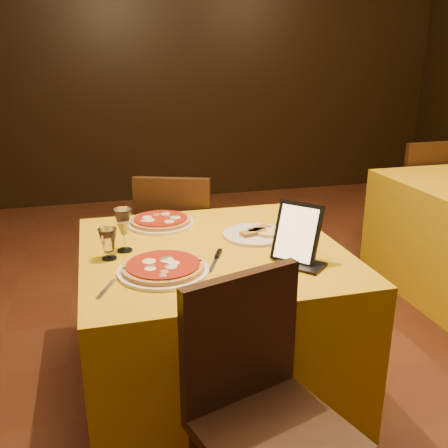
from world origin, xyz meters
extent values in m
cube|color=#5E2D19|center=(0.00, 0.00, -0.01)|extent=(6.00, 7.00, 0.01)
cube|color=black|center=(0.00, 3.50, 1.40)|extent=(6.00, 0.01, 2.80)
cube|color=gold|center=(-0.45, 0.02, 0.38)|extent=(1.10, 1.10, 0.75)
cylinder|color=white|center=(-0.69, -0.18, 0.76)|extent=(0.35, 0.35, 0.01)
cylinder|color=#AD4C23|center=(-0.69, -0.18, 0.77)|extent=(0.32, 0.32, 0.02)
cylinder|color=white|center=(-0.62, 0.38, 0.76)|extent=(0.32, 0.32, 0.01)
cylinder|color=#AD4C23|center=(-0.62, 0.38, 0.77)|extent=(0.29, 0.29, 0.02)
cylinder|color=white|center=(-0.22, 0.11, 0.76)|extent=(0.30, 0.30, 0.01)
cylinder|color=olive|center=(-0.22, 0.11, 0.77)|extent=(0.18, 0.18, 0.02)
cube|color=black|center=(-0.16, -0.21, 0.87)|extent=(0.20, 0.20, 0.23)
cube|color=#AAAAB1|center=(-0.48, -0.15, 0.75)|extent=(0.09, 0.18, 0.01)
cube|color=#B8B7BE|center=(-0.90, -0.28, 0.75)|extent=(0.08, 0.15, 0.01)
cube|color=silver|center=(-0.51, 0.39, 0.75)|extent=(0.02, 0.14, 0.01)
camera|label=1|loc=(-0.91, -1.92, 1.54)|focal=40.00mm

